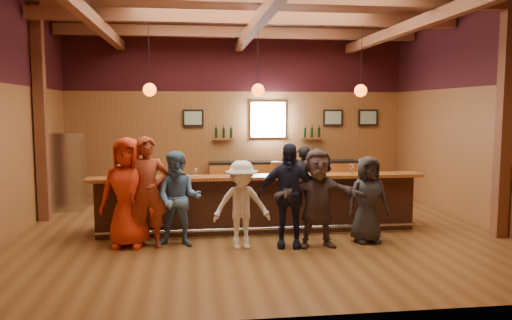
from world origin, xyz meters
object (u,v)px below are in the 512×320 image
object	(u,v)px
bar_counter	(258,203)
customer_redvest	(148,192)
customer_navy	(288,195)
bottle_a	(283,167)
customer_denim	(179,199)
customer_dark	(368,199)
customer_white	(242,205)
bartender	(303,182)
stainless_fridge	(68,171)
back_bar_cabinet	(284,179)
customer_orange	(128,192)
ice_bucket	(277,168)
customer_brown	(318,198)

from	to	relation	value
bar_counter	customer_redvest	xyz separation A→B (m)	(-2.02, -1.01, 0.43)
customer_navy	bottle_a	bearing A→B (deg)	95.56
customer_denim	customer_navy	bearing A→B (deg)	0.96
customer_navy	customer_dark	size ratio (longest dim) A/B	1.16
customer_white	bartender	world-z (taller)	bartender
stainless_fridge	bottle_a	xyz separation A→B (m)	(4.58, -2.62, 0.33)
back_bar_cabinet	customer_orange	distance (m)	5.75
customer_orange	customer_white	world-z (taller)	customer_orange
ice_bucket	customer_orange	bearing A→B (deg)	-167.25
customer_orange	customer_white	size ratio (longest dim) A/B	1.26
bartender	ice_bucket	size ratio (longest dim) A/B	6.08
customer_brown	bottle_a	size ratio (longest dim) A/B	5.34
stainless_fridge	customer_navy	bearing A→B (deg)	-39.95
customer_redvest	customer_white	bearing A→B (deg)	-18.80
customer_navy	customer_brown	bearing A→B (deg)	4.55
bar_counter	customer_brown	xyz separation A→B (m)	(0.85, -1.35, 0.32)
bar_counter	customer_orange	xyz separation A→B (m)	(-2.36, -0.93, 0.42)
stainless_fridge	customer_navy	size ratio (longest dim) A/B	1.01
bar_counter	customer_orange	bearing A→B (deg)	-158.46
bar_counter	customer_brown	bearing A→B (deg)	-57.95
customer_redvest	customer_denim	world-z (taller)	customer_redvest
customer_dark	bottle_a	distance (m)	1.73
stainless_fridge	customer_brown	xyz separation A→B (m)	(4.96, -3.80, -0.05)
bar_counter	customer_orange	distance (m)	2.57
customer_denim	customer_navy	world-z (taller)	customer_navy
back_bar_cabinet	bartender	xyz separation A→B (m)	(-0.08, -2.65, 0.30)
ice_bucket	customer_redvest	bearing A→B (deg)	-163.60
back_bar_cabinet	customer_white	size ratio (longest dim) A/B	2.68
bar_counter	customer_navy	bearing A→B (deg)	-74.90
customer_navy	bottle_a	size ratio (longest dim) A/B	5.63
back_bar_cabinet	customer_navy	world-z (taller)	customer_navy
customer_navy	back_bar_cabinet	bearing A→B (deg)	91.82
customer_redvest	ice_bucket	bearing A→B (deg)	7.30
customer_denim	customer_white	xyz separation A→B (m)	(1.06, -0.26, -0.08)
customer_denim	customer_white	bearing A→B (deg)	-4.70
customer_denim	customer_dark	bearing A→B (deg)	6.52
bar_counter	stainless_fridge	world-z (taller)	stainless_fridge
bartender	customer_white	bearing A→B (deg)	43.98
bartender	bar_counter	bearing A→B (deg)	29.05
ice_bucket	customer_dark	bearing A→B (deg)	-30.07
customer_white	ice_bucket	size ratio (longest dim) A/B	5.83
customer_brown	bartender	xyz separation A→B (m)	(0.25, 2.27, -0.07)
customer_white	customer_brown	xyz separation A→B (m)	(1.29, -0.07, 0.10)
customer_white	stainless_fridge	bearing A→B (deg)	132.38
stainless_fridge	customer_dark	distance (m)	6.94
customer_denim	customer_brown	xyz separation A→B (m)	(2.35, -0.33, 0.02)
customer_redvest	customer_dark	size ratio (longest dim) A/B	1.24
customer_redvest	customer_orange	bearing A→B (deg)	157.68
customer_white	bartender	distance (m)	2.69
customer_brown	customer_navy	bearing A→B (deg)	174.89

